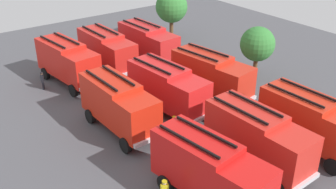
{
  "coord_description": "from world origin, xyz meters",
  "views": [
    {
      "loc": [
        22.32,
        -16.35,
        15.52
      ],
      "look_at": [
        0.0,
        0.0,
        1.4
      ],
      "focal_mm": 42.4,
      "sensor_mm": 36.0,
      "label": 1
    }
  ],
  "objects_px": {
    "firefighter_3": "(174,126)",
    "fire_truck_8": "(311,120)",
    "traffic_cone_1": "(231,84)",
    "fire_truck_3": "(107,50)",
    "fire_truck_7": "(211,74)",
    "fire_truck_6": "(148,42)",
    "tree_0": "(172,7)",
    "fire_truck_1": "(119,104)",
    "firefighter_0": "(42,80)",
    "fire_truck_0": "(68,61)",
    "tree_1": "(257,44)",
    "firefighter_2": "(187,94)",
    "fire_truck_5": "(258,137)",
    "traffic_cone_2": "(113,92)",
    "fire_truck_2": "(210,170)",
    "traffic_cone_0": "(215,77)",
    "fire_truck_4": "(168,87)"
  },
  "relations": [
    {
      "from": "fire_truck_4",
      "to": "fire_truck_8",
      "type": "xyz_separation_m",
      "value": [
        9.62,
        4.67,
        0.0
      ]
    },
    {
      "from": "fire_truck_1",
      "to": "firefighter_0",
      "type": "relative_size",
      "value": 4.55
    },
    {
      "from": "tree_1",
      "to": "fire_truck_7",
      "type": "bearing_deg",
      "value": -84.19
    },
    {
      "from": "traffic_cone_1",
      "to": "fire_truck_3",
      "type": "bearing_deg",
      "value": -144.68
    },
    {
      "from": "fire_truck_1",
      "to": "tree_0",
      "type": "relative_size",
      "value": 1.28
    },
    {
      "from": "fire_truck_2",
      "to": "fire_truck_4",
      "type": "relative_size",
      "value": 1.01
    },
    {
      "from": "traffic_cone_0",
      "to": "traffic_cone_2",
      "type": "relative_size",
      "value": 1.0
    },
    {
      "from": "fire_truck_3",
      "to": "tree_1",
      "type": "height_order",
      "value": "tree_1"
    },
    {
      "from": "tree_0",
      "to": "tree_1",
      "type": "distance_m",
      "value": 13.51
    },
    {
      "from": "fire_truck_6",
      "to": "traffic_cone_2",
      "type": "distance_m",
      "value": 8.13
    },
    {
      "from": "fire_truck_6",
      "to": "firefighter_0",
      "type": "distance_m",
      "value": 11.03
    },
    {
      "from": "fire_truck_7",
      "to": "traffic_cone_2",
      "type": "distance_m",
      "value": 8.46
    },
    {
      "from": "fire_truck_6",
      "to": "traffic_cone_1",
      "type": "height_order",
      "value": "fire_truck_6"
    },
    {
      "from": "fire_truck_8",
      "to": "firefighter_0",
      "type": "relative_size",
      "value": 4.55
    },
    {
      "from": "fire_truck_2",
      "to": "tree_0",
      "type": "height_order",
      "value": "tree_0"
    },
    {
      "from": "firefighter_0",
      "to": "traffic_cone_2",
      "type": "bearing_deg",
      "value": 158.42
    },
    {
      "from": "fire_truck_6",
      "to": "firefighter_0",
      "type": "height_order",
      "value": "fire_truck_6"
    },
    {
      "from": "fire_truck_0",
      "to": "firefighter_3",
      "type": "xyz_separation_m",
      "value": [
        13.01,
        2.11,
        -1.16
      ]
    },
    {
      "from": "traffic_cone_1",
      "to": "fire_truck_4",
      "type": "bearing_deg",
      "value": -88.49
    },
    {
      "from": "traffic_cone_1",
      "to": "fire_truck_8",
      "type": "bearing_deg",
      "value": -14.19
    },
    {
      "from": "fire_truck_5",
      "to": "fire_truck_7",
      "type": "bearing_deg",
      "value": 152.91
    },
    {
      "from": "fire_truck_6",
      "to": "traffic_cone_2",
      "type": "bearing_deg",
      "value": -59.56
    },
    {
      "from": "firefighter_2",
      "to": "firefighter_3",
      "type": "distance_m",
      "value": 5.04
    },
    {
      "from": "fire_truck_4",
      "to": "firefighter_3",
      "type": "height_order",
      "value": "fire_truck_4"
    },
    {
      "from": "traffic_cone_1",
      "to": "fire_truck_7",
      "type": "bearing_deg",
      "value": -82.91
    },
    {
      "from": "fire_truck_3",
      "to": "firefighter_2",
      "type": "relative_size",
      "value": 4.03
    },
    {
      "from": "fire_truck_5",
      "to": "tree_0",
      "type": "relative_size",
      "value": 1.28
    },
    {
      "from": "fire_truck_7",
      "to": "traffic_cone_2",
      "type": "relative_size",
      "value": 11.66
    },
    {
      "from": "fire_truck_8",
      "to": "fire_truck_6",
      "type": "bearing_deg",
      "value": 178.34
    },
    {
      "from": "fire_truck_8",
      "to": "traffic_cone_2",
      "type": "xyz_separation_m",
      "value": [
        -14.65,
        -6.72,
        -1.83
      ]
    },
    {
      "from": "tree_0",
      "to": "tree_1",
      "type": "height_order",
      "value": "tree_0"
    },
    {
      "from": "fire_truck_1",
      "to": "traffic_cone_0",
      "type": "relative_size",
      "value": 11.32
    },
    {
      "from": "fire_truck_7",
      "to": "traffic_cone_1",
      "type": "height_order",
      "value": "fire_truck_7"
    },
    {
      "from": "fire_truck_0",
      "to": "tree_0",
      "type": "xyz_separation_m",
      "value": [
        -4.31,
        14.77,
        1.68
      ]
    },
    {
      "from": "fire_truck_6",
      "to": "traffic_cone_0",
      "type": "xyz_separation_m",
      "value": [
        7.28,
        2.6,
        -1.83
      ]
    },
    {
      "from": "fire_truck_1",
      "to": "fire_truck_2",
      "type": "distance_m",
      "value": 9.47
    },
    {
      "from": "fire_truck_5",
      "to": "fire_truck_6",
      "type": "bearing_deg",
      "value": 164.87
    },
    {
      "from": "fire_truck_7",
      "to": "firefighter_2",
      "type": "height_order",
      "value": "fire_truck_7"
    },
    {
      "from": "traffic_cone_1",
      "to": "tree_0",
      "type": "bearing_deg",
      "value": 165.26
    },
    {
      "from": "fire_truck_0",
      "to": "fire_truck_1",
      "type": "bearing_deg",
      "value": -9.33
    },
    {
      "from": "fire_truck_7",
      "to": "fire_truck_5",
      "type": "bearing_deg",
      "value": -33.13
    },
    {
      "from": "traffic_cone_1",
      "to": "traffic_cone_2",
      "type": "bearing_deg",
      "value": -117.8
    },
    {
      "from": "traffic_cone_2",
      "to": "fire_truck_5",
      "type": "bearing_deg",
      "value": 9.84
    },
    {
      "from": "fire_truck_0",
      "to": "tree_1",
      "type": "xyz_separation_m",
      "value": [
        9.18,
        14.42,
        1.15
      ]
    },
    {
      "from": "fire_truck_6",
      "to": "tree_0",
      "type": "xyz_separation_m",
      "value": [
        -4.47,
        6.27,
        1.68
      ]
    },
    {
      "from": "fire_truck_7",
      "to": "fire_truck_8",
      "type": "xyz_separation_m",
      "value": [
        9.46,
        0.29,
        0.0
      ]
    },
    {
      "from": "fire_truck_0",
      "to": "traffic_cone_1",
      "type": "bearing_deg",
      "value": 42.63
    },
    {
      "from": "firefighter_3",
      "to": "fire_truck_8",
      "type": "bearing_deg",
      "value": -61.78
    },
    {
      "from": "fire_truck_4",
      "to": "firefighter_3",
      "type": "distance_m",
      "value": 4.04
    },
    {
      "from": "fire_truck_0",
      "to": "tree_1",
      "type": "distance_m",
      "value": 17.13
    }
  ]
}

